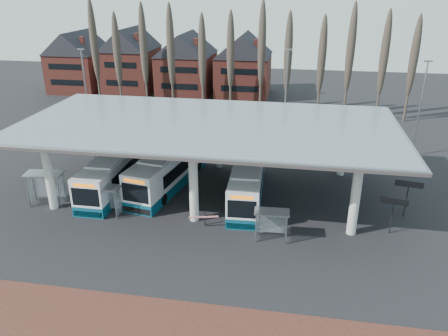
% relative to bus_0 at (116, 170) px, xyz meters
% --- Properties ---
extents(ground, '(140.00, 140.00, 0.00)m').
position_rel_bus_0_xyz_m(ground, '(8.42, -7.40, -1.59)').
color(ground, black).
rests_on(ground, ground).
extents(station_canopy, '(32.00, 16.00, 6.34)m').
position_rel_bus_0_xyz_m(station_canopy, '(8.42, 0.60, 4.10)').
color(station_canopy, silver).
rests_on(station_canopy, ground).
extents(poplar_row, '(45.10, 1.10, 14.50)m').
position_rel_bus_0_xyz_m(poplar_row, '(8.42, 25.60, 7.19)').
color(poplar_row, '#473D33').
rests_on(poplar_row, ground).
extents(townhouse_row, '(36.80, 10.30, 12.25)m').
position_rel_bus_0_xyz_m(townhouse_row, '(-7.33, 36.60, 4.35)').
color(townhouse_row, brown).
rests_on(townhouse_row, ground).
extents(lamp_post_a, '(0.80, 0.16, 10.17)m').
position_rel_bus_0_xyz_m(lamp_post_a, '(-9.58, 14.60, 3.75)').
color(lamp_post_a, slate).
rests_on(lamp_post_a, ground).
extents(lamp_post_b, '(0.80, 0.16, 10.17)m').
position_rel_bus_0_xyz_m(lamp_post_b, '(14.42, 18.60, 3.75)').
color(lamp_post_b, slate).
rests_on(lamp_post_b, ground).
extents(lamp_post_c, '(0.80, 0.16, 10.17)m').
position_rel_bus_0_xyz_m(lamp_post_c, '(28.42, 12.60, 3.75)').
color(lamp_post_c, slate).
rests_on(lamp_post_c, ground).
extents(bus_0, '(2.64, 12.12, 3.37)m').
position_rel_bus_0_xyz_m(bus_0, '(0.00, 0.00, 0.00)').
color(bus_0, white).
rests_on(bus_0, ground).
extents(bus_1, '(4.80, 12.83, 3.49)m').
position_rel_bus_0_xyz_m(bus_1, '(4.75, 1.32, 0.06)').
color(bus_1, white).
rests_on(bus_1, ground).
extents(bus_2, '(2.99, 11.73, 3.23)m').
position_rel_bus_0_xyz_m(bus_2, '(12.05, -0.00, -0.06)').
color(bus_2, white).
rests_on(bus_2, ground).
extents(shelter_0, '(3.25, 1.97, 2.84)m').
position_rel_bus_0_xyz_m(shelter_0, '(-4.43, -4.18, 0.48)').
color(shelter_0, gray).
rests_on(shelter_0, ground).
extents(shelter_1, '(2.71, 1.37, 2.50)m').
position_rel_bus_0_xyz_m(shelter_1, '(1.17, -5.20, 0.24)').
color(shelter_1, gray).
rests_on(shelter_1, ground).
extents(shelter_2, '(2.54, 1.34, 2.32)m').
position_rel_bus_0_xyz_m(shelter_2, '(14.56, -6.65, 0.10)').
color(shelter_2, gray).
rests_on(shelter_2, ground).
extents(info_sign_0, '(1.95, 0.42, 2.91)m').
position_rel_bus_0_xyz_m(info_sign_0, '(23.26, -4.39, 0.86)').
color(info_sign_0, black).
rests_on(info_sign_0, ground).
extents(info_sign_1, '(2.10, 0.42, 3.13)m').
position_rel_bus_0_xyz_m(info_sign_1, '(24.84, -1.55, 1.04)').
color(info_sign_1, black).
rests_on(info_sign_1, ground).
extents(barrier, '(2.19, 0.86, 1.12)m').
position_rel_bus_0_xyz_m(barrier, '(9.42, -5.92, -0.72)').
color(barrier, black).
rests_on(barrier, ground).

